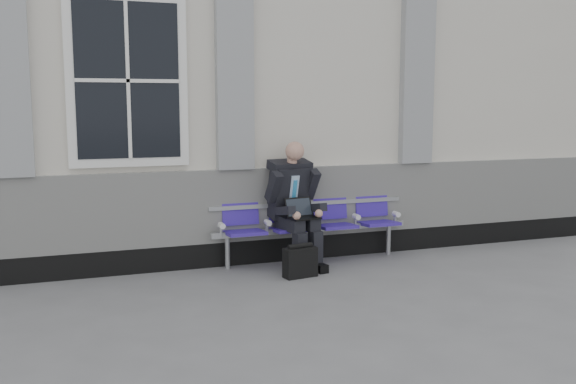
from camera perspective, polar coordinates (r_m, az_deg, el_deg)
name	(u,v)px	position (r m, az deg, el deg)	size (l,w,h in m)	color
ground	(114,315)	(6.43, -15.22, -10.49)	(70.00, 70.00, 0.00)	slate
station_building	(86,87)	(9.58, -17.53, 8.87)	(14.40, 4.40, 4.49)	beige
bench	(311,218)	(8.13, 2.06, -2.36)	(2.60, 0.47, 0.91)	#9EA0A3
businessman	(294,200)	(7.85, 0.56, -0.75)	(0.68, 0.91, 1.54)	black
briefcase	(300,262)	(7.45, 1.08, -6.20)	(0.41, 0.22, 0.40)	black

